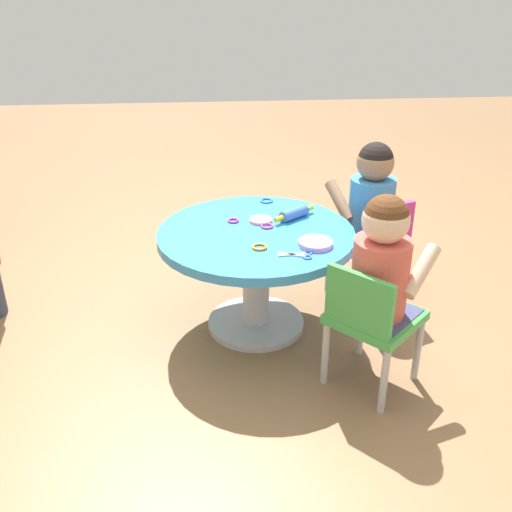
{
  "coord_description": "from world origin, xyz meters",
  "views": [
    {
      "loc": [
        -2.27,
        0.19,
        1.49
      ],
      "look_at": [
        0.0,
        0.0,
        0.36
      ],
      "focal_mm": 40.95,
      "sensor_mm": 36.0,
      "label": 1
    }
  ],
  "objects_px": {
    "craft_table": "(256,256)",
    "seated_child_right": "(371,196)",
    "child_chair_right": "(372,244)",
    "craft_scissors": "(300,255)",
    "child_chair_left": "(371,319)",
    "seated_child_left": "(382,262)",
    "rolling_pin": "(294,213)"
  },
  "relations": [
    {
      "from": "child_chair_left",
      "to": "rolling_pin",
      "type": "distance_m",
      "value": 0.65
    },
    {
      "from": "craft_table",
      "to": "child_chair_right",
      "type": "bearing_deg",
      "value": -71.57
    },
    {
      "from": "craft_table",
      "to": "seated_child_right",
      "type": "xyz_separation_m",
      "value": [
        0.23,
        -0.56,
        0.17
      ]
    },
    {
      "from": "seated_child_right",
      "to": "child_chair_left",
      "type": "bearing_deg",
      "value": 166.48
    },
    {
      "from": "craft_table",
      "to": "child_chair_right",
      "type": "distance_m",
      "value": 0.61
    },
    {
      "from": "seated_child_right",
      "to": "craft_table",
      "type": "bearing_deg",
      "value": 112.22
    },
    {
      "from": "child_chair_right",
      "to": "rolling_pin",
      "type": "xyz_separation_m",
      "value": [
        -0.07,
        0.39,
        0.2
      ]
    },
    {
      "from": "craft_table",
      "to": "seated_child_left",
      "type": "bearing_deg",
      "value": -135.6
    },
    {
      "from": "seated_child_right",
      "to": "craft_scissors",
      "type": "xyz_separation_m",
      "value": [
        -0.48,
        0.41,
        -0.05
      ]
    },
    {
      "from": "child_chair_left",
      "to": "rolling_pin",
      "type": "xyz_separation_m",
      "value": [
        0.58,
        0.21,
        0.2
      ]
    },
    {
      "from": "craft_table",
      "to": "child_chair_left",
      "type": "relative_size",
      "value": 1.58
    },
    {
      "from": "craft_scissors",
      "to": "seated_child_right",
      "type": "bearing_deg",
      "value": -40.26
    },
    {
      "from": "seated_child_left",
      "to": "rolling_pin",
      "type": "relative_size",
      "value": 2.57
    },
    {
      "from": "seated_child_left",
      "to": "rolling_pin",
      "type": "distance_m",
      "value": 0.6
    },
    {
      "from": "seated_child_left",
      "to": "seated_child_right",
      "type": "height_order",
      "value": "same"
    },
    {
      "from": "seated_child_right",
      "to": "rolling_pin",
      "type": "bearing_deg",
      "value": 105.79
    },
    {
      "from": "craft_scissors",
      "to": "craft_table",
      "type": "bearing_deg",
      "value": 31.37
    },
    {
      "from": "craft_table",
      "to": "seated_child_right",
      "type": "height_order",
      "value": "seated_child_right"
    },
    {
      "from": "child_chair_left",
      "to": "child_chair_right",
      "type": "bearing_deg",
      "value": -15.48
    },
    {
      "from": "child_chair_left",
      "to": "seated_child_left",
      "type": "bearing_deg",
      "value": -46.09
    },
    {
      "from": "child_chair_right",
      "to": "craft_scissors",
      "type": "xyz_separation_m",
      "value": [
        -0.44,
        0.42,
        0.18
      ]
    },
    {
      "from": "child_chair_left",
      "to": "craft_table",
      "type": "bearing_deg",
      "value": 40.62
    },
    {
      "from": "seated_child_left",
      "to": "craft_scissors",
      "type": "relative_size",
      "value": 3.67
    },
    {
      "from": "seated_child_left",
      "to": "craft_scissors",
      "type": "bearing_deg",
      "value": 56.2
    },
    {
      "from": "craft_table",
      "to": "rolling_pin",
      "type": "height_order",
      "value": "rolling_pin"
    },
    {
      "from": "seated_child_right",
      "to": "craft_scissors",
      "type": "relative_size",
      "value": 3.67
    },
    {
      "from": "child_chair_left",
      "to": "child_chair_right",
      "type": "relative_size",
      "value": 1.0
    },
    {
      "from": "seated_child_left",
      "to": "rolling_pin",
      "type": "xyz_separation_m",
      "value": [
        0.55,
        0.24,
        -0.03
      ]
    },
    {
      "from": "seated_child_left",
      "to": "child_chair_right",
      "type": "distance_m",
      "value": 0.68
    },
    {
      "from": "child_chair_left",
      "to": "seated_child_right",
      "type": "height_order",
      "value": "seated_child_right"
    },
    {
      "from": "child_chair_left",
      "to": "craft_scissors",
      "type": "bearing_deg",
      "value": 49.16
    },
    {
      "from": "child_chair_left",
      "to": "seated_child_left",
      "type": "xyz_separation_m",
      "value": [
        0.03,
        -0.03,
        0.23
      ]
    }
  ]
}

